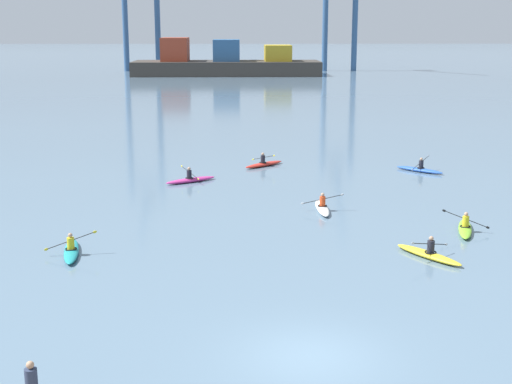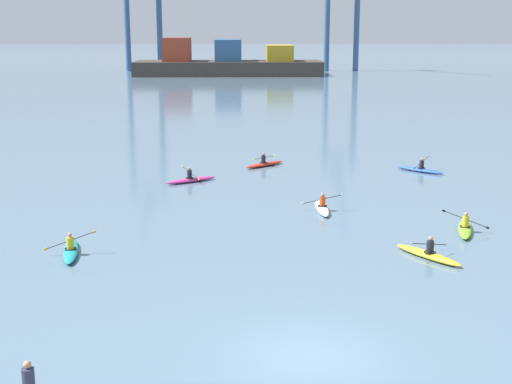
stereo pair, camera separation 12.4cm
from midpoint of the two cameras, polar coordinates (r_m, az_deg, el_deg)
name	(u,v)px [view 1 (the left image)]	position (r m, az deg, el deg)	size (l,w,h in m)	color
ground_plane	(311,357)	(21.13, 4.22, -13.02)	(800.00, 800.00, 0.00)	slate
container_barge	(225,63)	(143.19, -2.53, 10.28)	(36.76, 11.63, 7.31)	#38332D
kayak_yellow	(429,254)	(30.24, 13.54, -4.84)	(2.39, 3.16, 0.95)	yellow
kayak_lime	(465,228)	(34.51, 16.30, -2.77)	(2.12, 3.43, 1.03)	#7ABC2D
kayak_red	(264,164)	(48.68, 0.55, 2.28)	(2.91, 2.75, 0.95)	red
kayak_teal	(71,250)	(30.85, -14.68, -4.54)	(2.18, 3.45, 1.01)	teal
kayak_magenta	(191,179)	(43.83, -5.34, 1.01)	(3.18, 2.35, 0.95)	#C13384
kayak_white	(322,207)	(37.06, 5.22, -1.22)	(2.25, 3.41, 0.95)	silver
kayak_blue	(420,169)	(48.01, 12.90, 1.79)	(2.85, 2.80, 1.01)	#2856B2
seated_onlooker	(31,381)	(18.21, -17.74, -14.19)	(0.32, 0.30, 0.90)	#23283D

